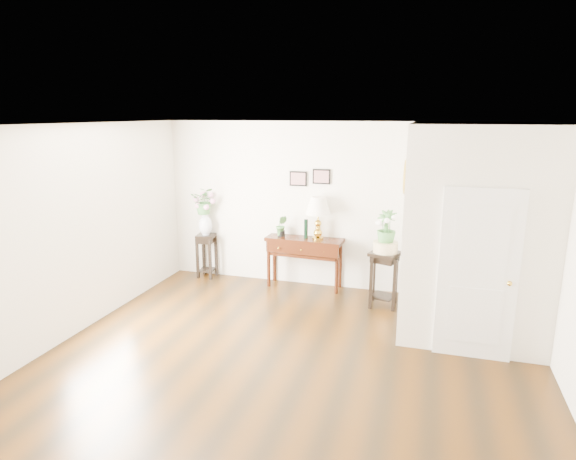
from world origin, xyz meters
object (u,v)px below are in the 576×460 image
at_px(table_lamp, 318,219).
at_px(plant_stand_a, 207,256).
at_px(console_table, 304,263).
at_px(plant_stand_b, 384,279).

distance_m(table_lamp, plant_stand_a, 2.22).
height_order(console_table, table_lamp, table_lamp).
relative_size(plant_stand_a, plant_stand_b, 0.92).
bearing_deg(console_table, plant_stand_a, -176.80).
relative_size(table_lamp, plant_stand_b, 0.84).
bearing_deg(console_table, plant_stand_b, -15.19).
height_order(console_table, plant_stand_a, console_table).
xyz_separation_m(console_table, plant_stand_a, (-1.84, 0.00, -0.04)).
bearing_deg(plant_stand_b, console_table, 161.62).
xyz_separation_m(console_table, table_lamp, (0.23, 0.00, 0.79)).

